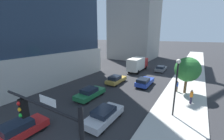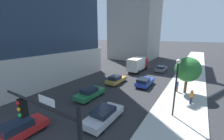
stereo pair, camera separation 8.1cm
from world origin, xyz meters
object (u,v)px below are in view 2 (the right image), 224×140
box_truck (138,64)px  pedestrian_blue_shirt (177,86)px  construction_building (136,11)px  car_gold (116,79)px  car_green (90,93)px  traffic_light_pole (50,131)px  car_blue (145,82)px  car_gray (161,69)px  street_tree (188,70)px  pedestrian_orange_shirt (191,97)px  car_red (18,130)px  street_lamp (176,80)px  car_silver (104,115)px

box_truck → pedestrian_blue_shirt: bearing=-42.4°
construction_building → car_gold: construction_building is taller
car_green → traffic_light_pole: bearing=-57.7°
car_blue → car_gray: 11.63m
construction_building → street_tree: bearing=-54.3°
traffic_light_pole → car_blue: bearing=95.5°
car_gold → box_truck: size_ratio=0.60×
street_tree → pedestrian_orange_shirt: 4.31m
box_truck → pedestrian_blue_shirt: (9.75, -8.89, -0.82)m
car_gold → car_blue: (4.75, 1.32, 0.04)m
box_truck → car_red: bearing=-90.0°
car_blue → car_red: (-4.75, -17.43, -0.02)m
traffic_light_pole → car_blue: size_ratio=1.28×
car_blue → car_green: bearing=-119.7°
car_gold → pedestrian_orange_shirt: (11.78, -2.06, 0.34)m
car_gold → car_red: bearing=-90.0°
street_lamp → car_green: 10.93m
street_tree → traffic_light_pole: bearing=-103.0°
car_blue → car_green: (-4.75, -8.34, -0.05)m
pedestrian_orange_shirt → street_lamp: bearing=-109.8°
car_silver → car_green: size_ratio=1.02×
street_lamp → car_blue: street_lamp is taller
construction_building → car_red: bearing=-78.9°
car_gold → car_red: car_red is taller
construction_building → car_red: construction_building is taller
traffic_light_pole → street_tree: (4.29, 18.62, -0.39)m
pedestrian_blue_shirt → car_green: bearing=-139.8°
construction_building → car_blue: bearing=-63.6°
traffic_light_pole → pedestrian_orange_shirt: traffic_light_pole is taller
traffic_light_pole → car_gold: size_ratio=1.25×
box_truck → car_silver: bearing=-77.0°
car_silver → car_green: (-4.75, 3.52, -0.00)m
car_gray → pedestrian_orange_shirt: (7.03, -15.01, 0.40)m
street_tree → car_silver: (-6.07, -11.80, -2.93)m
car_gold → pedestrian_blue_shirt: size_ratio=2.80×
traffic_light_pole → pedestrian_orange_shirt: (5.25, 15.29, -2.96)m
street_lamp → pedestrian_blue_shirt: 7.87m
street_tree → box_truck: street_tree is taller
traffic_light_pole → box_truck: size_ratio=0.75×
construction_building → car_gold: 33.61m
street_lamp → car_silver: (-5.61, -4.53, -3.34)m
street_lamp → car_blue: bearing=127.4°
traffic_light_pole → car_red: size_ratio=1.29×
car_gray → box_truck: (-4.75, -2.85, 1.14)m
construction_building → pedestrian_blue_shirt: construction_building is taller
street_tree → pedestrian_blue_shirt: street_tree is taller
traffic_light_pole → car_gold: 18.84m
traffic_light_pole → pedestrian_orange_shirt: size_ratio=3.22×
street_lamp → car_gray: size_ratio=1.27×
box_truck → pedestrian_blue_shirt: box_truck is taller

